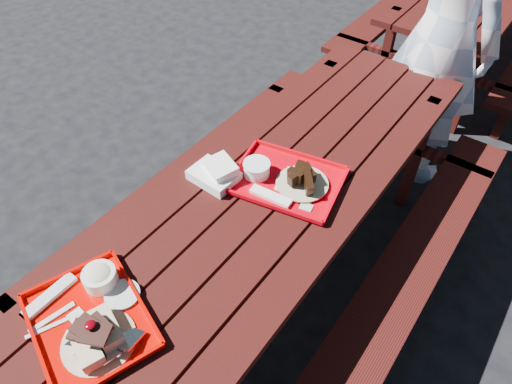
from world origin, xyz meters
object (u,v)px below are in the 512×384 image
Objects in this scene: near_tray at (94,314)px; far_tray at (284,179)px; person at (443,35)px; picnic_table_near at (276,213)px.

near_tray reaches higher than far_tray.
near_tray is at bearing 104.09° from person.
picnic_table_near is at bearing 82.37° from near_tray.
far_tray is at bearing 81.13° from near_tray.
picnic_table_near is 1.39m from person.
far_tray is (0.14, 0.87, -0.01)m from near_tray.
near_tray is 1.02× the size of far_tray.
near_tray is at bearing -98.87° from far_tray.
far_tray is 1.33m from person.
person is (0.14, 1.32, 0.13)m from far_tray.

